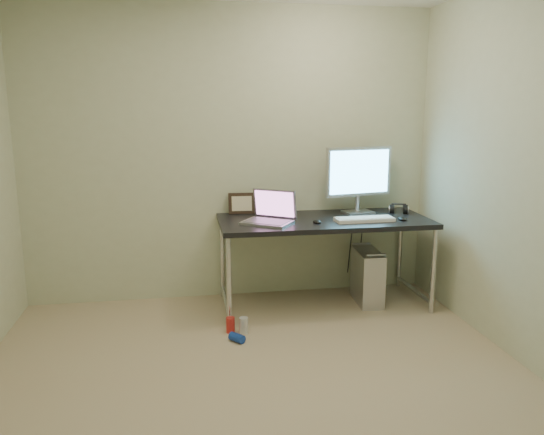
{
  "coord_description": "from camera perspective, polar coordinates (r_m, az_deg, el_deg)",
  "views": [
    {
      "loc": [
        -0.41,
        -2.8,
        1.66
      ],
      "look_at": [
        0.24,
        1.02,
        0.85
      ],
      "focal_mm": 35.0,
      "sensor_mm": 36.0,
      "label": 1
    }
  ],
  "objects": [
    {
      "name": "cable_b",
      "position": [
        4.92,
        9.48,
        -3.43
      ],
      "size": [
        0.02,
        0.11,
        0.71
      ],
      "primitive_type": "cylinder",
      "rotation": [
        0.14,
        0.0,
        0.09
      ],
      "color": "black",
      "rests_on": "ground"
    },
    {
      "name": "mouse_right",
      "position": [
        4.47,
        13.83,
        -0.07
      ],
      "size": [
        0.06,
        0.1,
        0.03
      ],
      "primitive_type": "ellipsoid",
      "rotation": [
        0.0,
        0.0,
        0.01
      ],
      "color": "black",
      "rests_on": "desk"
    },
    {
      "name": "can_white",
      "position": [
        4.05,
        -3.06,
        -11.51
      ],
      "size": [
        0.08,
        0.08,
        0.12
      ],
      "primitive_type": "cylinder",
      "rotation": [
        0.0,
        0.0,
        -0.3
      ],
      "color": "silver",
      "rests_on": "ground"
    },
    {
      "name": "monitor",
      "position": [
        4.65,
        9.33,
        4.57
      ],
      "size": [
        0.61,
        0.22,
        0.58
      ],
      "rotation": [
        0.0,
        0.0,
        0.19
      ],
      "color": "#B7B8BF",
      "rests_on": "desk"
    },
    {
      "name": "picture_frame",
      "position": [
        4.6,
        -3.29,
        1.53
      ],
      "size": [
        0.23,
        0.07,
        0.18
      ],
      "primitive_type": "cube",
      "rotation": [
        -0.21,
        0.0,
        -0.03
      ],
      "color": "black",
      "rests_on": "desk"
    },
    {
      "name": "laptop",
      "position": [
        4.25,
        -0.2,
        0.27
      ],
      "size": [
        0.48,
        0.46,
        0.26
      ],
      "rotation": [
        0.0,
        0.0,
        -0.59
      ],
      "color": "#B7B8BF",
      "rests_on": "desk"
    },
    {
      "name": "wall_back",
      "position": [
        4.59,
        -4.46,
        6.64
      ],
      "size": [
        3.5,
        0.02,
        2.5
      ],
      "primitive_type": "cube",
      "color": "beige",
      "rests_on": "ground"
    },
    {
      "name": "mouse_left",
      "position": [
        4.25,
        4.86,
        -0.37
      ],
      "size": [
        0.07,
        0.1,
        0.03
      ],
      "primitive_type": "ellipsoid",
      "rotation": [
        0.0,
        0.0,
        0.06
      ],
      "color": "black",
      "rests_on": "desk"
    },
    {
      "name": "can_blue",
      "position": [
        3.92,
        -3.79,
        -12.78
      ],
      "size": [
        0.12,
        0.13,
        0.06
      ],
      "primitive_type": "cylinder",
      "rotation": [
        1.57,
        0.0,
        0.72
      ],
      "color": "#1437A1",
      "rests_on": "ground"
    },
    {
      "name": "can_red",
      "position": [
        4.06,
        -4.49,
        -11.44
      ],
      "size": [
        0.09,
        0.09,
        0.12
      ],
      "primitive_type": "cylinder",
      "rotation": [
        0.0,
        0.0,
        0.42
      ],
      "color": "red",
      "rests_on": "ground"
    },
    {
      "name": "floor",
      "position": [
        3.28,
        -1.14,
        -18.57
      ],
      "size": [
        3.5,
        3.5,
        0.0
      ],
      "primitive_type": "plane",
      "color": "tan",
      "rests_on": "ground"
    },
    {
      "name": "headphones",
      "position": [
        4.77,
        13.45,
        0.82
      ],
      "size": [
        0.18,
        0.1,
        0.11
      ],
      "rotation": [
        0.0,
        0.0,
        -0.34
      ],
      "color": "black",
      "rests_on": "desk"
    },
    {
      "name": "tower_computer",
      "position": [
        4.67,
        10.22,
        -6.26
      ],
      "size": [
        0.22,
        0.45,
        0.48
      ],
      "rotation": [
        0.0,
        0.0,
        -0.06
      ],
      "color": "silver",
      "rests_on": "ground"
    },
    {
      "name": "desk",
      "position": [
        4.44,
        5.62,
        -1.04
      ],
      "size": [
        1.74,
        0.76,
        0.75
      ],
      "color": "black",
      "rests_on": "ground"
    },
    {
      "name": "cable_a",
      "position": [
        4.91,
        8.41,
        -3.2
      ],
      "size": [
        0.01,
        0.16,
        0.69
      ],
      "primitive_type": "cylinder",
      "rotation": [
        0.21,
        0.0,
        0.0
      ],
      "color": "black",
      "rests_on": "ground"
    },
    {
      "name": "webcam",
      "position": [
        4.58,
        -0.59,
        1.4
      ],
      "size": [
        0.04,
        0.03,
        0.11
      ],
      "rotation": [
        0.0,
        0.0,
        -0.12
      ],
      "color": "silver",
      "rests_on": "desk"
    },
    {
      "name": "keyboard",
      "position": [
        4.37,
        9.9,
        -0.19
      ],
      "size": [
        0.48,
        0.17,
        0.03
      ],
      "primitive_type": "cube",
      "rotation": [
        0.0,
        0.0,
        0.03
      ],
      "color": "white",
      "rests_on": "desk"
    }
  ]
}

